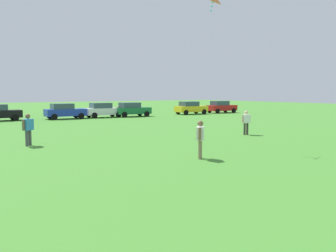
# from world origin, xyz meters

# --- Properties ---
(ground_plane) EXTENTS (160.00, 160.00, 0.00)m
(ground_plane) POSITION_xyz_m (0.00, 30.00, 0.00)
(ground_plane) COLOR #42842D
(adult_bystander) EXTENTS (0.60, 0.64, 1.70)m
(adult_bystander) POSITION_xyz_m (5.32, 14.33, 1.01)
(adult_bystander) COLOR #8C7259
(adult_bystander) RESTS_ON ground
(bystander_near_trees) EXTENTS (0.79, 0.33, 1.67)m
(bystander_near_trees) POSITION_xyz_m (13.60, 20.07, 0.99)
(bystander_near_trees) COLOR #3F3833
(bystander_near_trees) RESTS_ON ground
(bystander_midfield) EXTENTS (0.68, 0.61, 1.76)m
(bystander_midfield) POSITION_xyz_m (-0.28, 22.52, 1.05)
(bystander_midfield) COLOR #4C4C51
(bystander_midfield) RESTS_ON ground
(parked_car_blue_3) EXTENTS (4.30, 2.02, 1.68)m
(parked_car_blue_3) POSITION_xyz_m (7.51, 41.69, 0.86)
(parked_car_blue_3) COLOR #1E38AD
(parked_car_blue_3) RESTS_ON ground
(parked_car_white_4) EXTENTS (4.30, 2.02, 1.68)m
(parked_car_white_4) POSITION_xyz_m (11.99, 41.78, 0.86)
(parked_car_white_4) COLOR white
(parked_car_white_4) RESTS_ON ground
(parked_car_green_5) EXTENTS (4.30, 2.02, 1.68)m
(parked_car_green_5) POSITION_xyz_m (15.45, 41.28, 0.86)
(parked_car_green_5) COLOR #196B38
(parked_car_green_5) RESTS_ON ground
(parked_car_yellow_6) EXTENTS (4.30, 2.02, 1.68)m
(parked_car_yellow_6) POSITION_xyz_m (24.14, 41.35, 0.86)
(parked_car_yellow_6) COLOR yellow
(parked_car_yellow_6) RESTS_ON ground
(parked_car_red_7) EXTENTS (4.30, 2.02, 1.68)m
(parked_car_red_7) POSITION_xyz_m (29.65, 41.71, 0.86)
(parked_car_red_7) COLOR red
(parked_car_red_7) RESTS_ON ground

